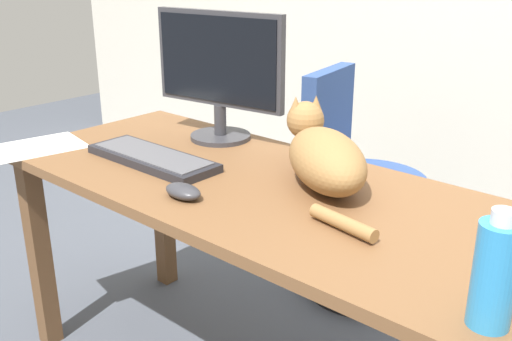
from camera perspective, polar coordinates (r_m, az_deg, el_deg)
The scene contains 8 objects.
desk at distance 1.61m, azimuth 0.71°, elevation -4.61°, with size 1.64×0.66×0.71m.
office_chair at distance 2.36m, azimuth 9.67°, elevation -2.91°, with size 0.49×0.48×0.88m.
monitor at distance 1.91m, azimuth -3.63°, elevation 9.62°, with size 0.48×0.20×0.41m.
keyboard at distance 1.76m, azimuth -10.04°, elevation 1.23°, with size 0.44×0.15×0.03m.
cat at distance 1.55m, azimuth 6.60°, elevation 1.50°, with size 0.49×0.41×0.20m.
computer_mouse at distance 1.49m, azimuth -7.10°, elevation -2.03°, with size 0.11×0.06×0.04m, color #333338.
paper_sheet at distance 1.99m, azimuth -20.74°, elevation 2.11°, with size 0.21×0.30×0.00m, color white.
water_bottle at distance 1.03m, azimuth 22.19°, elevation -9.27°, with size 0.07×0.07×0.21m.
Camera 1 is at (0.95, -1.11, 1.29)m, focal length 41.16 mm.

